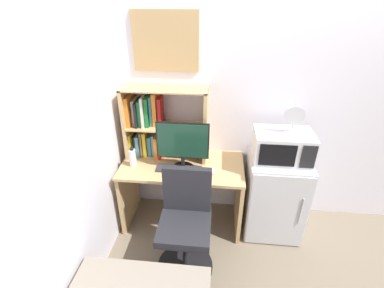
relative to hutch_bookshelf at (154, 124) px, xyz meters
The scene contains 13 objects.
wall_back 1.67m from the hutch_bookshelf, ahead, with size 6.40×0.04×2.60m, color silver.
wall_left 1.53m from the hutch_bookshelf, 104.26° to the right, with size 0.04×4.40×2.60m, color silver.
desk 0.67m from the hutch_bookshelf, 30.73° to the right, with size 1.21×0.63×0.73m.
hutch_bookshelf is the anchor object (origin of this frame).
monitor 0.41m from the hutch_bookshelf, 37.79° to the right, with size 0.49×0.20×0.48m.
keyboard 0.52m from the hutch_bookshelf, 44.92° to the right, with size 0.43×0.12×0.02m, color #333338.
computer_mouse 0.74m from the hutch_bookshelf, 26.07° to the right, with size 0.07×0.10×0.03m, color silver.
water_bottle 0.40m from the hutch_bookshelf, 124.01° to the right, with size 0.07×0.07×0.20m.
mini_fridge 1.41m from the hutch_bookshelf, ahead, with size 0.56×0.55×0.85m.
microwave 1.25m from the hutch_bookshelf, ahead, with size 0.52×0.36×0.27m.
desk_fan 1.31m from the hutch_bookshelf, ahead, with size 0.17×0.11×0.26m.
desk_chair 1.05m from the hutch_bookshelf, 61.12° to the right, with size 0.50×0.50×0.96m.
wall_corkboard 0.78m from the hutch_bookshelf, 44.55° to the left, with size 0.61×0.02×0.53m, color tan.
Camera 1 is at (-0.61, -2.58, 2.19)m, focal length 25.61 mm.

